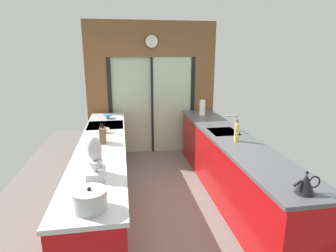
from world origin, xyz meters
name	(u,v)px	position (x,y,z in m)	size (l,w,h in m)	color
ground_plane	(166,190)	(0.00, 0.60, -0.01)	(5.04, 7.60, 0.02)	slate
back_wall_unit	(152,81)	(0.00, 2.40, 1.52)	(2.64, 0.12, 2.70)	brown
left_counter_run	(103,179)	(-0.91, 0.13, 0.47)	(0.62, 3.80, 0.92)	#AD0C0F
right_counter_run	(229,165)	(0.91, 0.30, 0.46)	(0.62, 3.80, 0.92)	#AD0C0F
sink_faucet	(234,120)	(1.06, 0.55, 1.09)	(0.19, 0.02, 0.25)	#B7BABC
oven_range	(107,151)	(-0.91, 1.25, 0.46)	(0.60, 0.60, 0.92)	#B7BABC
mixing_bowl_near	(105,130)	(-0.89, 0.78, 0.96)	(0.14, 0.14, 0.06)	gray
mixing_bowl_far	(108,116)	(-0.89, 1.72, 0.96)	(0.17, 0.17, 0.07)	teal
knife_block	(103,135)	(-0.89, 0.28, 1.02)	(0.08, 0.14, 0.27)	brown
stand_mixer	(96,162)	(-0.89, -0.80, 1.08)	(0.17, 0.27, 0.42)	#B7BABC
stock_pot	(90,200)	(-0.89, -1.37, 1.00)	(0.27, 0.27, 0.18)	#B7BABC
kettle	(306,184)	(0.89, -1.41, 1.01)	(0.25, 0.17, 0.20)	black
soap_bottle	(237,132)	(0.89, 0.07, 1.04)	(0.06, 0.06, 0.29)	#D1CC4C
paper_towel_roll	(202,108)	(0.89, 1.72, 1.06)	(0.13, 0.13, 0.32)	#B7BABC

